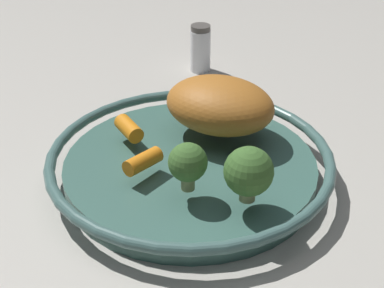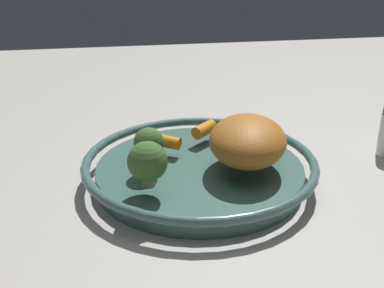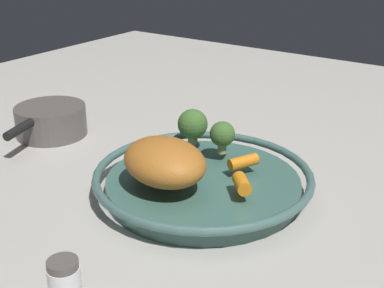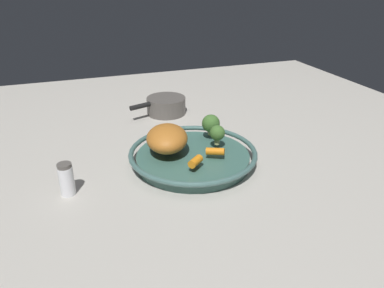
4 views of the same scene
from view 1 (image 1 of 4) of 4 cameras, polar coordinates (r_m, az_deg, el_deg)
The scene contains 8 objects.
ground_plane at distance 0.68m, azimuth -0.19°, elevation -3.58°, with size 1.87×1.87×0.00m, color #B7B2A8.
serving_bowl at distance 0.66m, azimuth -0.19°, elevation -2.11°, with size 0.33×0.33×0.04m.
roast_chicken_piece at distance 0.69m, azimuth 2.81°, elevation 3.97°, with size 0.14×0.11×0.06m, color #B56A26.
baby_carrot_back at distance 0.62m, azimuth -4.95°, elevation -1.74°, with size 0.02×0.02×0.05m, color orange.
baby_carrot_center at distance 0.68m, azimuth -6.36°, elevation 1.56°, with size 0.02×0.02×0.04m, color orange.
broccoli_floret_mid at distance 0.57m, azimuth -0.42°, elevation -1.94°, with size 0.04×0.04×0.05m.
broccoli_floret_small at distance 0.56m, azimuth 5.71°, elevation -2.82°, with size 0.05×0.05×0.06m.
salt_shaker at distance 0.94m, azimuth 0.85°, elevation 9.58°, with size 0.03×0.03×0.08m.
Camera 1 is at (-0.54, -0.10, 0.39)m, focal length 53.07 mm.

